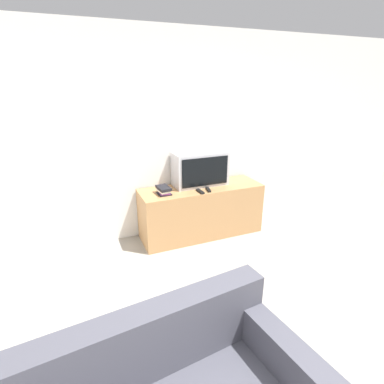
{
  "coord_description": "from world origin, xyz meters",
  "views": [
    {
      "loc": [
        -0.95,
        -0.64,
        1.98
      ],
      "look_at": [
        0.24,
        2.21,
        0.83
      ],
      "focal_mm": 28.0,
      "sensor_mm": 36.0,
      "label": 1
    }
  ],
  "objects": [
    {
      "name": "remote_on_stand",
      "position": [
        0.49,
        2.55,
        0.69
      ],
      "size": [
        0.05,
        0.16,
        0.02
      ],
      "rotation": [
        0.0,
        0.0,
        0.05
      ],
      "color": "black",
      "rests_on": "tv_stand"
    },
    {
      "name": "television",
      "position": [
        0.6,
        2.82,
        0.9
      ],
      "size": [
        0.71,
        0.33,
        0.45
      ],
      "color": "silver",
      "rests_on": "tv_stand"
    },
    {
      "name": "book_stack",
      "position": [
        0.05,
        2.66,
        0.73
      ],
      "size": [
        0.16,
        0.23,
        0.1
      ],
      "color": "black",
      "rests_on": "tv_stand"
    },
    {
      "name": "wall_back",
      "position": [
        0.0,
        3.03,
        1.3
      ],
      "size": [
        9.0,
        0.06,
        2.6
      ],
      "color": "white",
      "rests_on": "ground_plane"
    },
    {
      "name": "tv_stand",
      "position": [
        0.58,
        2.72,
        0.34
      ],
      "size": [
        1.62,
        0.52,
        0.68
      ],
      "color": "tan",
      "rests_on": "ground_plane"
    },
    {
      "name": "remote_secondary",
      "position": [
        0.61,
        2.57,
        0.69
      ],
      "size": [
        0.07,
        0.16,
        0.02
      ],
      "rotation": [
        0.0,
        0.0,
        -0.2
      ],
      "color": "black",
      "rests_on": "tv_stand"
    }
  ]
}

